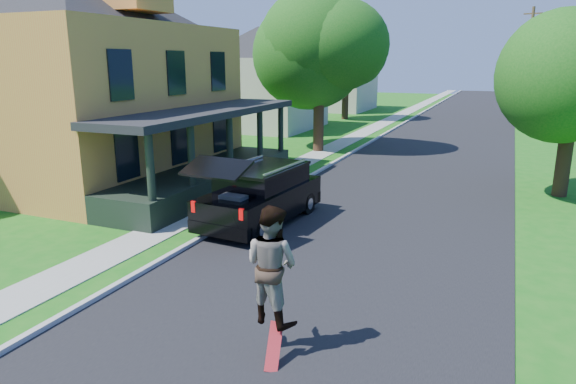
% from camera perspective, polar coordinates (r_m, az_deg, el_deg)
% --- Properties ---
extents(ground, '(140.00, 140.00, 0.00)m').
position_cam_1_polar(ground, '(11.89, 4.05, -9.72)').
color(ground, '#156313').
rests_on(ground, ground).
extents(street, '(8.00, 120.00, 0.02)m').
position_cam_1_polar(street, '(30.86, 16.46, 4.78)').
color(street, black).
rests_on(street, ground).
extents(curb, '(0.15, 120.00, 0.12)m').
position_cam_1_polar(curb, '(31.58, 9.13, 5.40)').
color(curb, '#A6A6A1').
rests_on(curb, ground).
extents(sidewalk, '(1.30, 120.00, 0.03)m').
position_cam_1_polar(sidewalk, '(31.98, 6.43, 5.61)').
color(sidewalk, gray).
rests_on(sidewalk, ground).
extents(front_walk, '(6.50, 1.20, 0.03)m').
position_cam_1_polar(front_walk, '(21.39, -15.01, 0.80)').
color(front_walk, gray).
rests_on(front_walk, ground).
extents(main_house, '(15.56, 15.56, 10.10)m').
position_cam_1_polar(main_house, '(23.03, -22.52, 13.53)').
color(main_house, gold).
rests_on(main_house, ground).
extents(neighbor_house_mid, '(12.78, 12.78, 8.30)m').
position_cam_1_polar(neighbor_house_mid, '(38.26, -3.26, 13.41)').
color(neighbor_house_mid, '#B3AE9F').
rests_on(neighbor_house_mid, ground).
extents(neighbor_house_far, '(12.78, 12.78, 8.30)m').
position_cam_1_polar(neighbor_house_far, '(53.07, 4.66, 13.67)').
color(neighbor_house_far, '#B3AE9F').
rests_on(neighbor_house_far, ground).
extents(black_suv, '(2.28, 5.15, 2.34)m').
position_cam_1_polar(black_suv, '(15.60, -3.06, -0.31)').
color(black_suv, black).
rests_on(black_suv, ground).
extents(skateboarder, '(1.17, 1.01, 2.06)m').
position_cam_1_polar(skateboarder, '(8.70, -1.84, -8.06)').
color(skateboarder, black).
rests_on(skateboarder, ground).
extents(skateboard, '(0.35, 0.68, 0.64)m').
position_cam_1_polar(skateboard, '(8.81, -1.57, -16.91)').
color(skateboard, '#9C0D13').
rests_on(skateboard, ground).
extents(tree_left_mid, '(6.82, 6.62, 8.83)m').
position_cam_1_polar(tree_left_mid, '(28.10, 3.47, 15.82)').
color(tree_left_mid, black).
rests_on(tree_left_mid, ground).
extents(tree_left_far, '(6.82, 6.54, 7.99)m').
position_cam_1_polar(tree_left_far, '(44.20, 6.45, 14.70)').
color(tree_left_far, black).
rests_on(tree_left_far, ground).
extents(tree_right_near, '(5.73, 5.39, 7.24)m').
position_cam_1_polar(tree_right_near, '(20.93, 29.33, 12.50)').
color(tree_right_near, black).
rests_on(tree_right_near, ground).
extents(tree_right_far, '(5.49, 5.35, 8.59)m').
position_cam_1_polar(tree_right_far, '(57.94, 29.22, 13.58)').
color(tree_right_far, black).
rests_on(tree_right_far, ground).
extents(utility_pole_far, '(1.43, 0.50, 9.06)m').
position_cam_1_polar(utility_pole_far, '(47.88, 25.08, 12.88)').
color(utility_pole_far, '#4A3822').
rests_on(utility_pole_far, ground).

